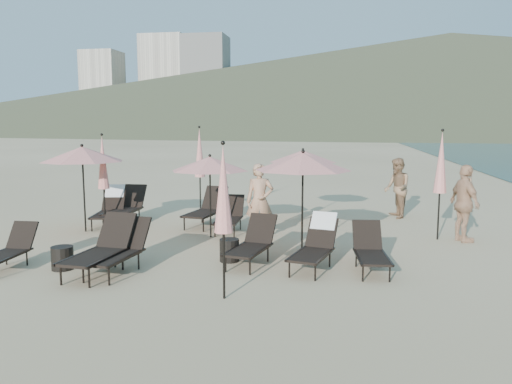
% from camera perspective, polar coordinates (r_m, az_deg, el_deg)
% --- Properties ---
extents(ground, '(800.00, 800.00, 0.00)m').
position_cam_1_polar(ground, '(10.02, -1.00, -8.98)').
color(ground, '#D6BA8C').
rests_on(ground, ground).
extents(volcanic_headland, '(690.00, 690.00, 55.00)m').
position_cam_1_polar(volcanic_headland, '(320.56, 23.12, 11.33)').
color(volcanic_headland, brown).
rests_on(volcanic_headland, ground).
extents(hotel_skyline, '(109.00, 82.00, 55.00)m').
position_cam_1_polar(hotel_skyline, '(297.19, -8.80, 11.73)').
color(hotel_skyline, beige).
rests_on(hotel_skyline, ground).
extents(lounger_0, '(0.62, 1.49, 0.85)m').
position_cam_1_polar(lounger_0, '(11.25, -26.39, -5.85)').
color(lounger_0, black).
rests_on(lounger_0, ground).
extents(lounger_1, '(0.82, 1.77, 0.98)m').
position_cam_1_polar(lounger_1, '(10.18, -15.37, -6.30)').
color(lounger_1, black).
rests_on(lounger_1, ground).
extents(lounger_2, '(0.86, 1.91, 1.07)m').
position_cam_1_polar(lounger_2, '(10.21, -17.28, -6.11)').
color(lounger_2, black).
rests_on(lounger_2, ground).
extents(lounger_3, '(0.93, 1.73, 0.94)m').
position_cam_1_polar(lounger_3, '(10.41, -0.44, -5.82)').
color(lounger_3, black).
rests_on(lounger_3, ground).
extents(lounger_4, '(0.97, 1.76, 1.04)m').
position_cam_1_polar(lounger_4, '(10.18, 6.84, -5.86)').
color(lounger_4, black).
rests_on(lounger_4, ground).
extents(lounger_5, '(0.75, 1.61, 0.90)m').
position_cam_1_polar(lounger_5, '(10.18, 12.95, -6.45)').
color(lounger_5, black).
rests_on(lounger_5, ground).
extents(lounger_6, '(0.97, 1.85, 1.10)m').
position_cam_1_polar(lounger_6, '(14.98, -16.34, -1.64)').
color(lounger_6, black).
rests_on(lounger_6, ground).
extents(lounger_7, '(0.73, 1.85, 1.06)m').
position_cam_1_polar(lounger_7, '(15.13, -14.65, -1.60)').
color(lounger_7, black).
rests_on(lounger_7, ground).
extents(lounger_8, '(0.97, 1.91, 1.05)m').
position_cam_1_polar(lounger_8, '(14.39, -5.65, -1.87)').
color(lounger_8, black).
rests_on(lounger_8, ground).
extents(lounger_9, '(0.68, 1.62, 0.92)m').
position_cam_1_polar(lounger_9, '(13.54, -3.02, -2.71)').
color(lounger_9, black).
rests_on(lounger_9, ground).
extents(umbrella_open_0, '(2.20, 2.20, 2.37)m').
position_cam_1_polar(umbrella_open_0, '(14.07, -19.25, 4.10)').
color(umbrella_open_0, black).
rests_on(umbrella_open_0, ground).
extents(umbrella_open_1, '(1.99, 1.99, 2.14)m').
position_cam_1_polar(umbrella_open_1, '(12.67, -5.29, 3.22)').
color(umbrella_open_1, black).
rests_on(umbrella_open_1, ground).
extents(umbrella_open_2, '(2.16, 2.16, 2.33)m').
position_cam_1_polar(umbrella_open_2, '(11.14, 5.38, 3.47)').
color(umbrella_open_2, black).
rests_on(umbrella_open_2, ground).
extents(umbrella_open_3, '(2.02, 2.02, 2.18)m').
position_cam_1_polar(umbrella_open_3, '(15.14, 5.38, 4.07)').
color(umbrella_open_3, black).
rests_on(umbrella_open_3, ground).
extents(umbrella_closed_0, '(0.31, 0.31, 2.62)m').
position_cam_1_polar(umbrella_closed_0, '(8.09, -3.76, 0.22)').
color(umbrella_closed_0, black).
rests_on(umbrella_closed_0, ground).
extents(umbrella_closed_1, '(0.32, 0.32, 2.78)m').
position_cam_1_polar(umbrella_closed_1, '(13.17, 20.39, 3.12)').
color(umbrella_closed_1, black).
rests_on(umbrella_closed_1, ground).
extents(umbrella_closed_2, '(0.31, 0.31, 2.65)m').
position_cam_1_polar(umbrella_closed_2, '(14.21, -17.10, 3.19)').
color(umbrella_closed_2, black).
rests_on(umbrella_closed_2, ground).
extents(umbrella_closed_3, '(0.33, 0.33, 2.84)m').
position_cam_1_polar(umbrella_closed_3, '(15.99, -6.46, 4.44)').
color(umbrella_closed_3, black).
rests_on(umbrella_closed_3, ground).
extents(side_table_0, '(0.44, 0.44, 0.47)m').
position_cam_1_polar(side_table_0, '(10.77, -21.26, -7.04)').
color(side_table_0, black).
rests_on(side_table_0, ground).
extents(side_table_1, '(0.42, 0.42, 0.48)m').
position_cam_1_polar(side_table_1, '(10.63, -3.06, -6.66)').
color(side_table_1, black).
rests_on(side_table_1, ground).
extents(beachgoer_a, '(0.78, 0.59, 1.91)m').
position_cam_1_polar(beachgoer_a, '(12.59, 0.44, -1.06)').
color(beachgoer_a, tan).
rests_on(beachgoer_a, ground).
extents(beachgoer_b, '(0.88, 1.03, 1.86)m').
position_cam_1_polar(beachgoer_b, '(16.02, 15.80, 0.44)').
color(beachgoer_b, '#936C4B').
rests_on(beachgoer_b, ground).
extents(beachgoer_c, '(0.82, 1.21, 1.91)m').
position_cam_1_polar(beachgoer_c, '(13.25, 22.74, -1.22)').
color(beachgoer_c, tan).
rests_on(beachgoer_c, ground).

